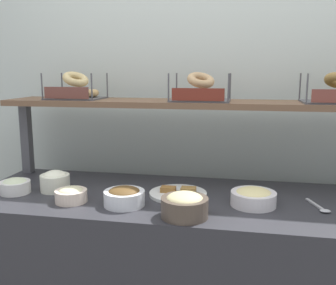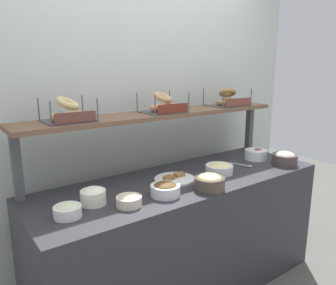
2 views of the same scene
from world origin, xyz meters
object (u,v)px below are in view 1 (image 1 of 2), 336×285
object	(u,v)px
bowl_scallion_spread	(15,186)
bagel_basket_sesame	(200,91)
serving_spoon_near_plate	(320,208)
bowl_hummus	(185,205)
bowl_cream_cheese	(55,181)
serving_plate_white	(178,193)
bowl_chocolate_spread	(124,196)
bowl_egg_salad	(253,197)
bowl_potato_salad	(71,194)
bagel_basket_plain	(76,90)

from	to	relation	value
bowl_scallion_spread	bagel_basket_sesame	size ratio (longest dim) A/B	0.48
serving_spoon_near_plate	bagel_basket_sesame	distance (m)	0.79
bowl_hummus	bagel_basket_sesame	distance (m)	0.66
bowl_cream_cheese	serving_plate_white	size ratio (longest dim) A/B	0.52
bowl_chocolate_spread	bowl_egg_salad	world-z (taller)	bowl_chocolate_spread
bowl_scallion_spread	serving_spoon_near_plate	bearing A→B (deg)	1.79
bowl_scallion_spread	bowl_potato_salad	world-z (taller)	bowl_scallion_spread
bowl_hummus	bagel_basket_sesame	size ratio (longest dim) A/B	0.64
bowl_scallion_spread	bowl_egg_salad	xyz separation A→B (m)	(1.13, 0.04, 0.00)
bagel_basket_plain	bowl_cream_cheese	bearing A→B (deg)	-88.98
bowl_chocolate_spread	bowl_potato_salad	bearing A→B (deg)	-179.60
bowl_scallion_spread	bowl_cream_cheese	bearing A→B (deg)	22.31
bowl_chocolate_spread	bowl_potato_salad	size ratio (longest dim) A/B	1.25
serving_spoon_near_plate	bagel_basket_sesame	size ratio (longest dim) A/B	0.56
bowl_hummus	bagel_basket_sesame	xyz separation A→B (m)	(0.00, 0.50, 0.43)
bowl_cream_cheese	bowl_potato_salad	size ratio (longest dim) A/B	1.00
bowl_egg_salad	serving_plate_white	size ratio (longest dim) A/B	0.72
bowl_chocolate_spread	bagel_basket_sesame	bearing A→B (deg)	55.95
bowl_scallion_spread	serving_spoon_near_plate	world-z (taller)	bowl_scallion_spread
bowl_scallion_spread	bowl_chocolate_spread	xyz separation A→B (m)	(0.57, -0.07, 0.00)
bowl_potato_salad	serving_plate_white	size ratio (longest dim) A/B	0.52
bowl_egg_salad	bagel_basket_plain	distance (m)	1.10
bowl_scallion_spread	bagel_basket_sesame	distance (m)	1.02
bagel_basket_plain	bagel_basket_sesame	size ratio (longest dim) A/B	0.97
bowl_scallion_spread	bagel_basket_sesame	world-z (taller)	bagel_basket_sesame
bowl_potato_salad	bagel_basket_plain	xyz separation A→B (m)	(-0.15, 0.43, 0.44)
bowl_scallion_spread	bagel_basket_plain	world-z (taller)	bagel_basket_plain
bowl_hummus	serving_spoon_near_plate	distance (m)	0.59
bowl_cream_cheese	bagel_basket_plain	bearing A→B (deg)	91.02
serving_plate_white	bagel_basket_plain	xyz separation A→B (m)	(-0.61, 0.25, 0.47)
bowl_egg_salad	bowl_hummus	size ratio (longest dim) A/B	1.03
bowl_scallion_spread	bowl_chocolate_spread	world-z (taller)	bowl_chocolate_spread
bowl_cream_cheese	bagel_basket_sesame	world-z (taller)	bagel_basket_sesame
bowl_cream_cheese	serving_spoon_near_plate	bearing A→B (deg)	-1.25
bowl_scallion_spread	bagel_basket_plain	xyz separation A→B (m)	(0.17, 0.37, 0.44)
bowl_cream_cheese	bowl_chocolate_spread	xyz separation A→B (m)	(0.40, -0.14, -0.01)
serving_spoon_near_plate	bagel_basket_sesame	bearing A→B (deg)	151.22
bowl_scallion_spread	bowl_chocolate_spread	distance (m)	0.57
serving_spoon_near_plate	bagel_basket_sesame	world-z (taller)	bagel_basket_sesame
bagel_basket_sesame	bowl_cream_cheese	bearing A→B (deg)	-157.72
bowl_potato_salad	bowl_egg_salad	bearing A→B (deg)	7.65
bowl_cream_cheese	bowl_hummus	xyz separation A→B (m)	(0.68, -0.22, -0.00)
bowl_hummus	bagel_basket_sesame	bearing A→B (deg)	89.85
bowl_egg_salad	serving_plate_white	distance (m)	0.36
bowl_cream_cheese	bowl_hummus	size ratio (longest dim) A/B	0.74
serving_spoon_near_plate	bowl_scallion_spread	bearing A→B (deg)	-178.21
bowl_hummus	bagel_basket_plain	world-z (taller)	bagel_basket_plain
bagel_basket_plain	bowl_potato_salad	bearing A→B (deg)	-70.50
bowl_potato_salad	bowl_hummus	world-z (taller)	bowl_hummus
bowl_hummus	serving_plate_white	world-z (taller)	bowl_hummus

